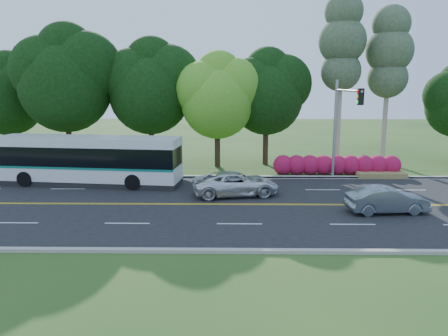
{
  "coord_description": "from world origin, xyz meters",
  "views": [
    {
      "loc": [
        -0.96,
        -23.87,
        6.77
      ],
      "look_at": [
        -1.34,
        2.0,
        1.72
      ],
      "focal_mm": 35.0,
      "sensor_mm": 36.0,
      "label": 1
    }
  ],
  "objects_px": {
    "transit_bus": "(88,161)",
    "suv": "(236,184)",
    "sedan": "(387,200)",
    "traffic_signal": "(342,115)"
  },
  "relations": [
    {
      "from": "transit_bus",
      "to": "sedan",
      "type": "height_order",
      "value": "transit_bus"
    },
    {
      "from": "transit_bus",
      "to": "suv",
      "type": "xyz_separation_m",
      "value": [
        9.88,
        -2.81,
        -0.87
      ]
    },
    {
      "from": "traffic_signal",
      "to": "sedan",
      "type": "distance_m",
      "value": 8.02
    },
    {
      "from": "sedan",
      "to": "suv",
      "type": "distance_m",
      "value": 8.7
    },
    {
      "from": "traffic_signal",
      "to": "suv",
      "type": "height_order",
      "value": "traffic_signal"
    },
    {
      "from": "transit_bus",
      "to": "sedan",
      "type": "bearing_deg",
      "value": -13.21
    },
    {
      "from": "transit_bus",
      "to": "sedan",
      "type": "distance_m",
      "value": 18.95
    },
    {
      "from": "sedan",
      "to": "transit_bus",
      "type": "bearing_deg",
      "value": 64.8
    },
    {
      "from": "sedan",
      "to": "suv",
      "type": "xyz_separation_m",
      "value": [
        -7.94,
        3.57,
        0.04
      ]
    },
    {
      "from": "traffic_signal",
      "to": "sedan",
      "type": "height_order",
      "value": "traffic_signal"
    }
  ]
}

